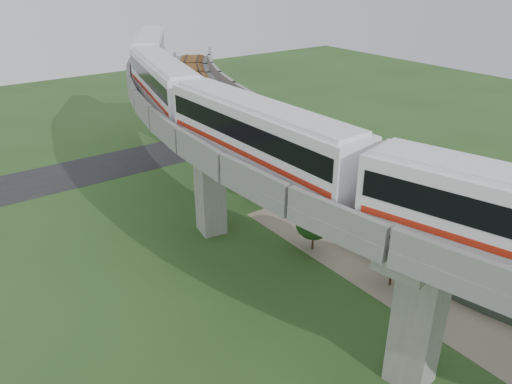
% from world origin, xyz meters
% --- Properties ---
extents(ground, '(160.00, 160.00, 0.00)m').
position_xyz_m(ground, '(0.00, 0.00, 0.00)').
color(ground, '#2A491D').
rests_on(ground, ground).
extents(dirt_lot, '(18.00, 26.00, 0.04)m').
position_xyz_m(dirt_lot, '(14.00, -2.00, 0.02)').
color(dirt_lot, '#80715D').
rests_on(dirt_lot, ground).
extents(asphalt_road, '(60.00, 8.00, 0.03)m').
position_xyz_m(asphalt_road, '(0.00, 30.00, 0.01)').
color(asphalt_road, '#232326').
rests_on(asphalt_road, ground).
extents(viaduct, '(19.58, 73.98, 11.40)m').
position_xyz_m(viaduct, '(3.84, 0.00, 9.05)').
color(viaduct, '#99968E').
rests_on(viaduct, ground).
extents(metro_train, '(13.55, 60.99, 3.64)m').
position_xyz_m(metro_train, '(0.66, 6.09, 12.31)').
color(metro_train, white).
rests_on(metro_train, ground).
extents(fence, '(3.87, 38.73, 1.50)m').
position_xyz_m(fence, '(9.75, 0.00, 0.75)').
color(fence, '#2D382D').
rests_on(fence, ground).
extents(tree_0, '(2.04, 2.04, 2.52)m').
position_xyz_m(tree_0, '(11.96, 22.02, 1.65)').
color(tree_0, '#382314').
rests_on(tree_0, ground).
extents(tree_1, '(3.03, 3.03, 3.54)m').
position_xyz_m(tree_1, '(7.89, 12.81, 2.25)').
color(tree_1, '#382314').
rests_on(tree_1, ground).
extents(tree_2, '(2.84, 2.84, 3.49)m').
position_xyz_m(tree_2, '(5.83, 2.99, 2.28)').
color(tree_2, '#382314').
rests_on(tree_2, ground).
extents(tree_3, '(2.67, 2.67, 3.72)m').
position_xyz_m(tree_3, '(7.00, -3.95, 2.58)').
color(tree_3, '#382314').
rests_on(tree_3, ground).
extents(car_red, '(4.05, 3.26, 1.29)m').
position_xyz_m(car_red, '(19.21, -3.20, 0.69)').
color(car_red, '#AC160F').
rests_on(car_red, dirt_lot).
extents(car_dark, '(4.18, 1.72, 1.21)m').
position_xyz_m(car_dark, '(10.20, 7.15, 0.65)').
color(car_dark, black).
rests_on(car_dark, dirt_lot).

